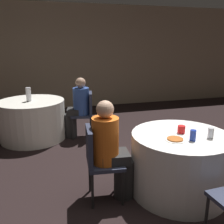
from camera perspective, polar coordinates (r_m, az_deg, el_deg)
The scene contains 13 objects.
ground_plane at distance 3.23m, azimuth 12.25°, elevation -18.19°, with size 16.00×16.00×0.00m, color black.
wall_back at distance 7.16m, azimuth -4.95°, elevation 12.40°, with size 16.00×0.06×2.80m.
table_near at distance 3.19m, azimuth 15.09°, elevation -11.20°, with size 1.17×1.17×0.74m.
table_far at distance 4.97m, azimuth -17.72°, elevation -1.68°, with size 1.22×1.22×0.74m.
chair_near_west at distance 2.86m, azimuth -3.33°, elevation -10.20°, with size 0.44×0.44×0.88m.
chair_far_east at distance 4.80m, azimuth -5.93°, elevation 0.42°, with size 0.47×0.47×0.88m.
person_blue_shirt at distance 4.79m, azimuth -7.94°, elevation 0.85°, with size 0.49×0.34×1.16m.
person_orange_shirt at distance 2.86m, azimuth 0.01°, elevation -9.03°, with size 0.49×0.32×1.18m.
pizza_plate_near at distance 2.85m, azimuth 14.21°, elevation -6.06°, with size 0.23×0.23×0.02m.
soda_can_silver at distance 3.01m, azimuth 21.64°, elevation -4.49°, with size 0.07×0.07×0.12m.
soda_can_blue at distance 2.87m, azimuth 18.01°, elevation -5.10°, with size 0.07×0.07×0.12m.
cup_near at distance 3.07m, azimuth 15.57°, elevation -3.86°, with size 0.09×0.09×0.09m.
bottle_far at distance 4.83m, azimuth -18.53°, elevation 3.83°, with size 0.09×0.09×0.25m.
Camera 1 is at (-1.33, -2.35, 1.77)m, focal length 40.00 mm.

